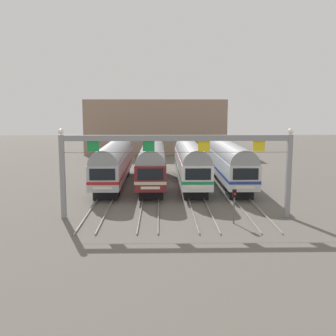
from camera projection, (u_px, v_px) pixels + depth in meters
ground_plane at (171, 185)px, 45.32m from camera, size 160.00×160.00×0.00m
track_bed at (168, 163)px, 62.11m from camera, size 14.20×70.00×0.15m
commuter_train_stainless at (114, 161)px, 44.79m from camera, size 2.88×18.06×5.05m
commuter_train_maroon at (152, 161)px, 44.87m from camera, size 2.88×18.06×5.05m
commuter_train_white at (191, 161)px, 44.95m from camera, size 2.88×18.06×5.05m
commuter_train_silver at (229, 161)px, 45.03m from camera, size 2.88×18.06×5.05m
catenary_gantry at (176, 153)px, 31.20m from camera, size 17.94×0.44×6.97m
yard_signal_mast at (234, 199)px, 30.07m from camera, size 0.28×0.35×2.63m
maintenance_building at (156, 126)px, 77.30m from camera, size 25.68×10.00×9.88m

